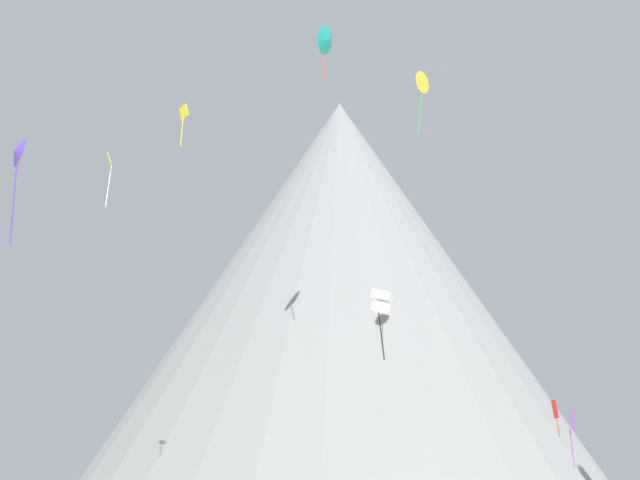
% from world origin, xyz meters
% --- Properties ---
extents(rock_massif, '(78.86, 78.86, 49.84)m').
position_xyz_m(rock_massif, '(-0.47, 77.45, 21.74)').
color(rock_massif, slate).
rests_on(rock_massif, ground_plane).
extents(kite_yellow_high, '(0.86, 0.80, 3.35)m').
position_xyz_m(kite_yellow_high, '(-15.04, 39.35, 31.09)').
color(kite_yellow_high, yellow).
extents(kite_violet_low, '(0.64, 1.15, 4.34)m').
position_xyz_m(kite_violet_low, '(14.84, 41.41, 7.62)').
color(kite_violet_low, purple).
extents(kite_lime_high, '(0.53, 0.89, 4.52)m').
position_xyz_m(kite_lime_high, '(-21.11, 42.18, 27.73)').
color(kite_lime_high, '#8CD133').
extents(kite_indigo_mid, '(1.44, 1.76, 6.12)m').
position_xyz_m(kite_indigo_mid, '(-21.85, 21.05, 20.88)').
color(kite_indigo_mid, '#5138B2').
extents(kite_gold_high, '(1.55, 1.58, 5.79)m').
position_xyz_m(kite_gold_high, '(4.80, 44.68, 36.86)').
color(kite_gold_high, gold).
extents(kite_red_low, '(0.53, 0.58, 2.97)m').
position_xyz_m(kite_red_low, '(15.06, 45.97, 8.85)').
color(kite_red_low, red).
extents(kite_teal_high, '(2.08, 2.65, 5.19)m').
position_xyz_m(kite_teal_high, '(-3.45, 45.19, 41.08)').
color(kite_teal_high, teal).
extents(kite_white_mid, '(1.61, 1.55, 4.49)m').
position_xyz_m(kite_white_mid, '(-0.86, 30.01, 14.57)').
color(kite_white_mid, white).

